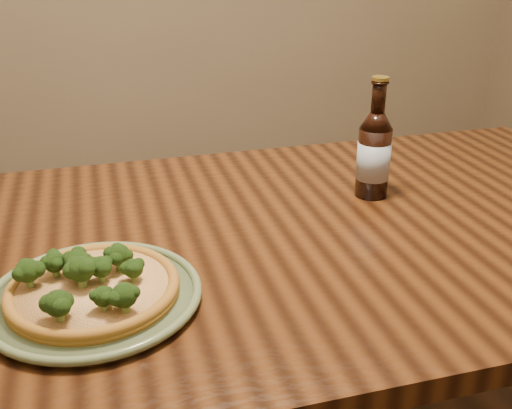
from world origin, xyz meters
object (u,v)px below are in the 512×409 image
object	(u,v)px
pizza	(92,286)
beer_bottle	(374,153)
plate	(94,296)
table	(293,270)

from	to	relation	value
pizza	beer_bottle	world-z (taller)	beer_bottle
plate	beer_bottle	xyz separation A→B (m)	(0.58, 0.26, 0.08)
table	beer_bottle	distance (m)	0.30
table	pizza	size ratio (longest dim) A/B	6.18
table	pizza	world-z (taller)	pizza
plate	pizza	xyz separation A→B (m)	(-0.00, -0.00, 0.02)
plate	pizza	world-z (taller)	pizza
plate	beer_bottle	world-z (taller)	beer_bottle
table	pizza	xyz separation A→B (m)	(-0.37, -0.16, 0.12)
plate	pizza	size ratio (longest dim) A/B	1.26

